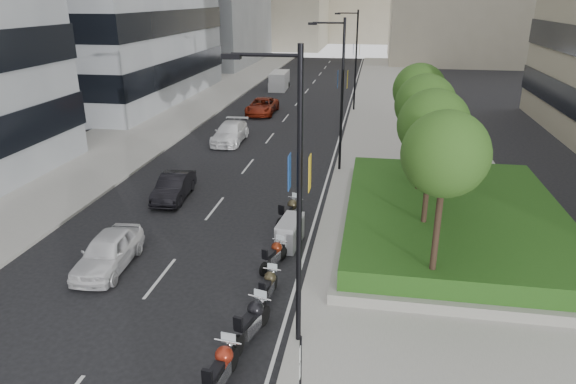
% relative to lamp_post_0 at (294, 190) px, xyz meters
% --- Properties ---
extents(ground, '(160.00, 160.00, 0.00)m').
position_rel_lamp_post_0_xyz_m(ground, '(-4.14, -1.00, -5.07)').
color(ground, black).
rests_on(ground, ground).
extents(sidewalk_right, '(10.00, 100.00, 0.15)m').
position_rel_lamp_post_0_xyz_m(sidewalk_right, '(4.86, 29.00, -4.99)').
color(sidewalk_right, '#9E9B93').
rests_on(sidewalk_right, ground).
extents(sidewalk_left, '(8.00, 100.00, 0.15)m').
position_rel_lamp_post_0_xyz_m(sidewalk_left, '(-16.14, 29.00, -4.99)').
color(sidewalk_left, '#9E9B93').
rests_on(sidewalk_left, ground).
extents(lane_edge, '(0.12, 100.00, 0.01)m').
position_rel_lamp_post_0_xyz_m(lane_edge, '(-0.44, 29.00, -5.06)').
color(lane_edge, silver).
rests_on(lane_edge, ground).
extents(lane_centre, '(0.12, 100.00, 0.01)m').
position_rel_lamp_post_0_xyz_m(lane_centre, '(-5.64, 29.00, -5.06)').
color(lane_centre, silver).
rests_on(lane_centre, ground).
extents(planter, '(10.00, 14.00, 0.40)m').
position_rel_lamp_post_0_xyz_m(planter, '(5.86, 9.00, -4.72)').
color(planter, gray).
rests_on(planter, sidewalk_right).
extents(hedge, '(9.40, 13.40, 0.80)m').
position_rel_lamp_post_0_xyz_m(hedge, '(5.86, 9.00, -4.12)').
color(hedge, '#1D4A15').
rests_on(hedge, planter).
extents(tree_0, '(2.80, 2.80, 6.30)m').
position_rel_lamp_post_0_xyz_m(tree_0, '(4.36, 3.00, 0.36)').
color(tree_0, '#332319').
rests_on(tree_0, planter).
extents(tree_1, '(2.80, 2.80, 6.30)m').
position_rel_lamp_post_0_xyz_m(tree_1, '(4.36, 7.00, 0.36)').
color(tree_1, '#332319').
rests_on(tree_1, planter).
extents(tree_2, '(2.80, 2.80, 6.30)m').
position_rel_lamp_post_0_xyz_m(tree_2, '(4.36, 11.00, 0.36)').
color(tree_2, '#332319').
rests_on(tree_2, planter).
extents(tree_3, '(2.80, 2.80, 6.30)m').
position_rel_lamp_post_0_xyz_m(tree_3, '(4.36, 15.00, 0.36)').
color(tree_3, '#332319').
rests_on(tree_3, planter).
extents(lamp_post_0, '(2.34, 0.45, 9.00)m').
position_rel_lamp_post_0_xyz_m(lamp_post_0, '(0.00, 0.00, 0.00)').
color(lamp_post_0, black).
rests_on(lamp_post_0, ground).
extents(lamp_post_1, '(2.34, 0.45, 9.00)m').
position_rel_lamp_post_0_xyz_m(lamp_post_1, '(0.00, 17.00, 0.00)').
color(lamp_post_1, black).
rests_on(lamp_post_1, ground).
extents(lamp_post_2, '(2.34, 0.45, 9.00)m').
position_rel_lamp_post_0_xyz_m(lamp_post_2, '(0.00, 35.00, 0.00)').
color(lamp_post_2, black).
rests_on(lamp_post_2, ground).
extents(parking_sign, '(0.06, 0.32, 2.50)m').
position_rel_lamp_post_0_xyz_m(parking_sign, '(0.66, -3.00, -3.61)').
color(parking_sign, black).
rests_on(parking_sign, ground).
extents(motorcycle_1, '(0.79, 2.38, 1.18)m').
position_rel_lamp_post_0_xyz_m(motorcycle_1, '(-1.62, -2.33, -4.43)').
color(motorcycle_1, black).
rests_on(motorcycle_1, ground).
extents(motorcycle_2, '(0.92, 2.37, 1.20)m').
position_rel_lamp_post_0_xyz_m(motorcycle_2, '(-1.30, -0.03, -4.42)').
color(motorcycle_2, black).
rests_on(motorcycle_2, ground).
extents(motorcycle_3, '(0.66, 1.99, 0.99)m').
position_rel_lamp_post_0_xyz_m(motorcycle_3, '(-1.25, 2.24, -4.54)').
color(motorcycle_3, black).
rests_on(motorcycle_3, ground).
extents(motorcycle_4, '(0.87, 1.94, 1.00)m').
position_rel_lamp_post_0_xyz_m(motorcycle_4, '(-1.50, 4.56, -4.53)').
color(motorcycle_4, black).
rests_on(motorcycle_4, ground).
extents(motorcycle_5, '(1.00, 2.11, 1.21)m').
position_rel_lamp_post_0_xyz_m(motorcycle_5, '(-1.20, 6.55, -4.46)').
color(motorcycle_5, black).
rests_on(motorcycle_5, ground).
extents(motorcycle_6, '(1.03, 2.24, 1.16)m').
position_rel_lamp_post_0_xyz_m(motorcycle_6, '(-1.55, 8.74, -4.44)').
color(motorcycle_6, black).
rests_on(motorcycle_6, ground).
extents(car_a, '(1.94, 4.26, 1.42)m').
position_rel_lamp_post_0_xyz_m(car_a, '(-7.93, 3.44, -4.36)').
color(car_a, white).
rests_on(car_a, ground).
extents(car_b, '(1.71, 4.12, 1.33)m').
position_rel_lamp_post_0_xyz_m(car_b, '(-8.16, 10.95, -4.40)').
color(car_b, black).
rests_on(car_b, ground).
extents(car_c, '(2.13, 5.02, 1.45)m').
position_rel_lamp_post_0_xyz_m(car_c, '(-8.28, 22.36, -4.34)').
color(car_c, white).
rests_on(car_c, ground).
extents(car_d, '(2.39, 5.16, 1.43)m').
position_rel_lamp_post_0_xyz_m(car_d, '(-8.05, 32.30, -4.35)').
color(car_d, maroon).
rests_on(car_d, ground).
extents(delivery_van, '(1.99, 4.80, 1.98)m').
position_rel_lamp_post_0_xyz_m(delivery_van, '(-8.91, 45.48, -4.14)').
color(delivery_van, white).
rests_on(delivery_van, ground).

